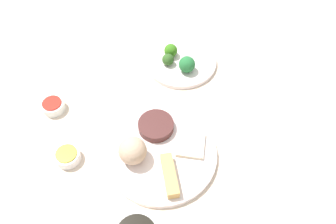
{
  "coord_description": "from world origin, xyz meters",
  "views": [
    {
      "loc": [
        0.06,
        0.46,
        0.77
      ],
      "look_at": [
        -0.04,
        -0.06,
        0.06
      ],
      "focal_mm": 34.79,
      "sensor_mm": 36.0,
      "label": 1
    }
  ],
  "objects_px": {
    "sauce_ramekin_hot_mustard": "(68,156)",
    "main_plate": "(163,153)",
    "sauce_ramekin_sweet_and_sour": "(53,106)",
    "broccoli_plate": "(181,61)"
  },
  "relations": [
    {
      "from": "main_plate",
      "to": "broccoli_plate",
      "type": "relative_size",
      "value": 1.26
    },
    {
      "from": "sauce_ramekin_sweet_and_sour",
      "to": "sauce_ramekin_hot_mustard",
      "type": "bearing_deg",
      "value": 102.77
    },
    {
      "from": "sauce_ramekin_hot_mustard",
      "to": "sauce_ramekin_sweet_and_sour",
      "type": "relative_size",
      "value": 1.0
    },
    {
      "from": "main_plate",
      "to": "sauce_ramekin_sweet_and_sour",
      "type": "relative_size",
      "value": 4.42
    },
    {
      "from": "sauce_ramekin_hot_mustard",
      "to": "main_plate",
      "type": "bearing_deg",
      "value": 171.97
    },
    {
      "from": "broccoli_plate",
      "to": "sauce_ramekin_sweet_and_sour",
      "type": "bearing_deg",
      "value": 15.97
    },
    {
      "from": "main_plate",
      "to": "sauce_ramekin_hot_mustard",
      "type": "bearing_deg",
      "value": -8.03
    },
    {
      "from": "broccoli_plate",
      "to": "main_plate",
      "type": "bearing_deg",
      "value": 69.82
    },
    {
      "from": "broccoli_plate",
      "to": "sauce_ramekin_hot_mustard",
      "type": "bearing_deg",
      "value": 38.61
    },
    {
      "from": "sauce_ramekin_hot_mustard",
      "to": "sauce_ramekin_sweet_and_sour",
      "type": "height_order",
      "value": "same"
    }
  ]
}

